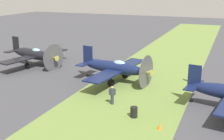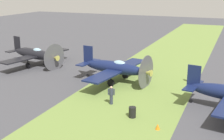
% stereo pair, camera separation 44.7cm
% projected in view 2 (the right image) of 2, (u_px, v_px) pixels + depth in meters
% --- Properties ---
extents(grass_verge, '(120.00, 11.00, 0.01)m').
position_uv_depth(grass_verge, '(135.00, 92.00, 30.61)').
color(grass_verge, olive).
rests_on(grass_verge, ground).
extents(airplane_wingman, '(11.12, 8.84, 3.94)m').
position_uv_depth(airplane_wingman, '(115.00, 68.00, 33.45)').
color(airplane_wingman, '#141E47').
rests_on(airplane_wingman, ground).
extents(airplane_trail, '(10.87, 8.69, 3.85)m').
position_uv_depth(airplane_trail, '(35.00, 54.00, 40.33)').
color(airplane_trail, black).
rests_on(airplane_trail, ground).
extents(ground_crew_chief, '(0.38, 0.61, 1.73)m').
position_uv_depth(ground_crew_chief, '(111.00, 95.00, 27.20)').
color(ground_crew_chief, '#2D3342').
rests_on(ground_crew_chief, ground).
extents(ground_crew_mechanic, '(0.60, 0.38, 1.73)m').
position_uv_depth(ground_crew_mechanic, '(191.00, 75.00, 33.36)').
color(ground_crew_mechanic, '#9E998E').
rests_on(ground_crew_mechanic, ground).
extents(fuel_drum, '(0.60, 0.60, 0.90)m').
position_uv_depth(fuel_drum, '(132.00, 112.00, 24.57)').
color(fuel_drum, black).
rests_on(fuel_drum, ground).
extents(runway_marker_cone, '(0.36, 0.36, 0.44)m').
position_uv_depth(runway_marker_cone, '(158.00, 127.00, 22.54)').
color(runway_marker_cone, orange).
rests_on(runway_marker_cone, ground).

